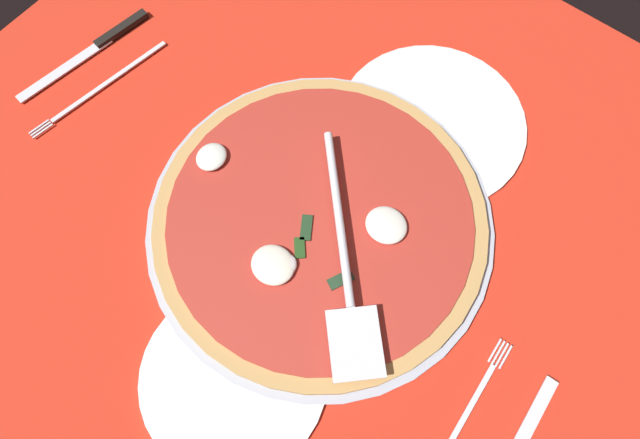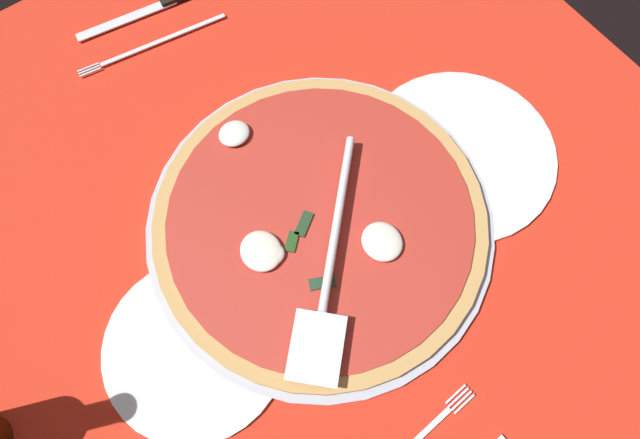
# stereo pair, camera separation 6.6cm
# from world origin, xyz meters

# --- Properties ---
(ground_plane) EXTENTS (1.00, 1.00, 0.01)m
(ground_plane) POSITION_xyz_m (0.00, 0.00, -0.00)
(ground_plane) COLOR red
(checker_pattern) EXTENTS (1.00, 1.00, 0.00)m
(checker_pattern) POSITION_xyz_m (0.00, -0.00, 0.00)
(checker_pattern) COLOR white
(checker_pattern) RESTS_ON ground_plane
(pizza_pan) EXTENTS (0.42, 0.42, 0.01)m
(pizza_pan) POSITION_xyz_m (-0.01, 0.03, 0.01)
(pizza_pan) COLOR #ABB1C3
(pizza_pan) RESTS_ON ground_plane
(dinner_plate_left) EXTENTS (0.24, 0.24, 0.01)m
(dinner_plate_left) POSITION_xyz_m (-0.21, 0.06, 0.01)
(dinner_plate_left) COLOR white
(dinner_plate_left) RESTS_ON ground_plane
(dinner_plate_right) EXTENTS (0.21, 0.21, 0.01)m
(dinner_plate_right) POSITION_xyz_m (0.18, 0.07, 0.01)
(dinner_plate_right) COLOR white
(dinner_plate_right) RESTS_ON ground_plane
(pizza) EXTENTS (0.40, 0.40, 0.03)m
(pizza) POSITION_xyz_m (-0.01, 0.03, 0.02)
(pizza) COLOR tan
(pizza) RESTS_ON pizza_pan
(pizza_server) EXTENTS (0.23, 0.23, 0.01)m
(pizza_server) POSITION_xyz_m (0.01, 0.09, 0.04)
(pizza_server) COLOR silver
(pizza_server) RESTS_ON pizza
(place_setting_near) EXTENTS (0.23, 0.15, 0.01)m
(place_setting_near) POSITION_xyz_m (-0.01, -0.35, 0.00)
(place_setting_near) COLOR white
(place_setting_near) RESTS_ON ground_plane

